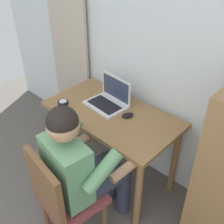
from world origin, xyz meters
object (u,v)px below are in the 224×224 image
Objects in this scene: person_seated at (83,165)px; computer_mouse at (128,115)px; chair at (63,196)px; desk at (111,123)px; desk_clock at (63,103)px; laptop at (109,99)px.

computer_mouse is at bearing 97.30° from person_seated.
person_seated is (0.02, 0.18, 0.18)m from chair.
chair is at bearing -74.75° from desk.
desk_clock is at bearing 152.05° from person_seated.
desk is 12.63× the size of desk_clock.
desk_clock is (-0.58, 0.50, 0.28)m from chair.
chair is 0.79m from computer_mouse.
chair is at bearing -97.07° from person_seated.
computer_mouse is at bearing -7.42° from laptop.
laptop is at bearing 42.77° from desk_clock.
laptop is (-0.31, 0.59, 0.13)m from person_seated.
laptop reaches higher than desk.
computer_mouse is at bearing 24.21° from desk_clock.
person_seated reaches higher than laptop.
laptop is 0.24m from computer_mouse.
desk_clock is at bearing -137.23° from laptop.
person_seated is 13.16× the size of desk_clock.
person_seated is at bearing 82.93° from chair.
chair is 0.81m from desk_clock.
person_seated reaches higher than chair.
laptop reaches higher than chair.
chair reaches higher than desk.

